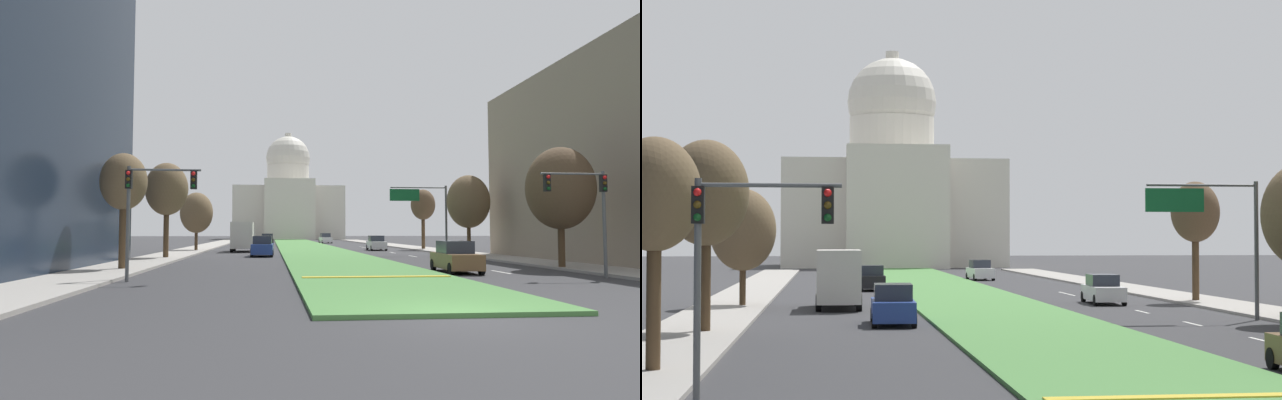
{
  "view_description": "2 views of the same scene",
  "coord_description": "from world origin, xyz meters",
  "views": [
    {
      "loc": [
        -4.94,
        -13.37,
        2.29
      ],
      "look_at": [
        1.11,
        49.63,
        6.0
      ],
      "focal_mm": 29.38,
      "sensor_mm": 36.0,
      "label": 1
    },
    {
      "loc": [
        -8.36,
        -13.37,
        3.87
      ],
      "look_at": [
        -1.08,
        44.86,
        5.94
      ],
      "focal_mm": 59.51,
      "sensor_mm": 36.0,
      "label": 2
    }
  ],
  "objects": [
    {
      "name": "sedan_very_far",
      "position": [
        5.21,
        81.92,
        0.85
      ],
      "size": [
        2.14,
        4.46,
        1.83
      ],
      "color": "silver",
      "rests_on": "ground_plane"
    },
    {
      "name": "overhead_guide_sign",
      "position": [
        9.46,
        34.12,
        4.64
      ],
      "size": [
        5.46,
        0.2,
        6.5
      ],
      "color": "#515456",
      "rests_on": "ground_plane"
    },
    {
      "name": "traffic_light_near_left",
      "position": [
        -10.44,
        10.84,
        3.8
      ],
      "size": [
        3.34,
        0.35,
        5.2
      ],
      "color": "#515456",
      "rests_on": "ground_plane"
    },
    {
      "name": "sidewalk_right",
      "position": [
        13.79,
        52.08,
        0.07
      ],
      "size": [
        4.0,
        117.17,
        0.15
      ],
      "primitive_type": "cube",
      "color": "#9E9991",
      "rests_on": "ground_plane"
    },
    {
      "name": "street_tree_left_far",
      "position": [
        -13.11,
        46.11,
        4.28
      ],
      "size": [
        3.63,
        3.63,
        6.56
      ],
      "color": "#4C3823",
      "rests_on": "ground_plane"
    },
    {
      "name": "lane_dashes_right",
      "position": [
        7.81,
        38.07,
        0.0
      ],
      "size": [
        0.16,
        47.03,
        0.01
      ],
      "color": "silver",
      "rests_on": "ground_plane"
    },
    {
      "name": "grass_median",
      "position": [
        0.0,
        58.59,
        0.07
      ],
      "size": [
        7.68,
        117.17,
        0.14
      ],
      "primitive_type": "cube",
      "color": "#4C8442",
      "rests_on": "ground_plane"
    },
    {
      "name": "street_tree_left_near",
      "position": [
        -13.28,
        17.41,
        5.01
      ],
      "size": [
        2.61,
        2.61,
        6.73
      ],
      "color": "#4C3823",
      "rests_on": "ground_plane"
    },
    {
      "name": "median_curb_nose",
      "position": [
        0.0,
        10.61,
        0.16
      ],
      "size": [
        6.92,
        0.5,
        0.04
      ],
      "primitive_type": "cube",
      "color": "gold",
      "rests_on": "grass_median"
    },
    {
      "name": "sedan_far_horizon",
      "position": [
        -5.29,
        63.97,
        0.86
      ],
      "size": [
        1.86,
        4.2,
        1.85
      ],
      "color": "black",
      "rests_on": "ground_plane"
    },
    {
      "name": "sedan_midblock",
      "position": [
        -5.57,
        33.64,
        0.85
      ],
      "size": [
        2.02,
        4.6,
        1.82
      ],
      "color": "navy",
      "rests_on": "ground_plane"
    },
    {
      "name": "sidewalk_left",
      "position": [
        -13.79,
        52.08,
        0.07
      ],
      "size": [
        4.0,
        117.17,
        0.15
      ],
      "primitive_type": "cube",
      "color": "#9E9991",
      "rests_on": "ground_plane"
    },
    {
      "name": "sedan_distant",
      "position": [
        7.49,
        47.05,
        0.8
      ],
      "size": [
        2.09,
        4.79,
        1.71
      ],
      "color": "silver",
      "rests_on": "ground_plane"
    },
    {
      "name": "box_truck_delivery",
      "position": [
        -7.87,
        44.4,
        1.68
      ],
      "size": [
        2.4,
        6.4,
        3.2
      ],
      "color": "#4C5156",
      "rests_on": "ground_plane"
    },
    {
      "name": "street_tree_right_far",
      "position": [
        13.27,
        47.5,
        5.32
      ],
      "size": [
        2.9,
        2.9,
        7.2
      ],
      "color": "#4C3823",
      "rests_on": "ground_plane"
    },
    {
      "name": "capitol_building",
      "position": [
        0.0,
        129.37,
        10.0
      ],
      "size": [
        28.8,
        25.0,
        29.16
      ],
      "color": "beige",
      "rests_on": "ground_plane"
    },
    {
      "name": "ground_plane",
      "position": [
        0.0,
        65.1,
        0.0
      ],
      "size": [
        286.43,
        286.43,
        0.0
      ],
      "primitive_type": "plane",
      "color": "#333335"
    },
    {
      "name": "street_tree_left_mid",
      "position": [
        -13.28,
        29.93,
        5.61
      ],
      "size": [
        3.42,
        3.42,
        7.8
      ],
      "color": "#4C3823",
      "rests_on": "ground_plane"
    }
  ]
}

